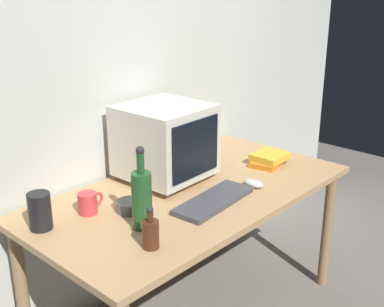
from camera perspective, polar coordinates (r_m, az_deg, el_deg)
name	(u,v)px	position (r m, az deg, el deg)	size (l,w,h in m)	color
back_wall	(122,62)	(2.47, -8.09, 10.39)	(4.00, 0.08, 2.50)	beige
desk	(192,206)	(2.33, 0.00, -6.04)	(1.55, 0.81, 0.71)	tan
crt_monitor	(165,142)	(2.35, -3.15, 1.38)	(0.39, 0.40, 0.37)	beige
keyboard	(214,201)	(2.17, 2.53, -5.46)	(0.42, 0.15, 0.02)	#3F3F47
computer_mouse	(253,183)	(2.34, 7.11, -3.45)	(0.06, 0.10, 0.04)	beige
bottle_tall	(142,198)	(1.92, -5.83, -5.12)	(0.08, 0.08, 0.34)	#1E4C23
bottle_short	(151,233)	(1.81, -4.82, -9.12)	(0.06, 0.06, 0.16)	#472314
book_stack	(269,159)	(2.62, 8.87, -0.64)	(0.21, 0.16, 0.06)	orange
mug	(88,203)	(2.11, -11.92, -5.62)	(0.12, 0.08, 0.09)	#CC383D
cd_spindle	(130,206)	(2.11, -7.13, -6.04)	(0.12, 0.12, 0.04)	#595B66
metal_canister	(40,211)	(2.02, -17.19, -6.39)	(0.09, 0.09, 0.15)	black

